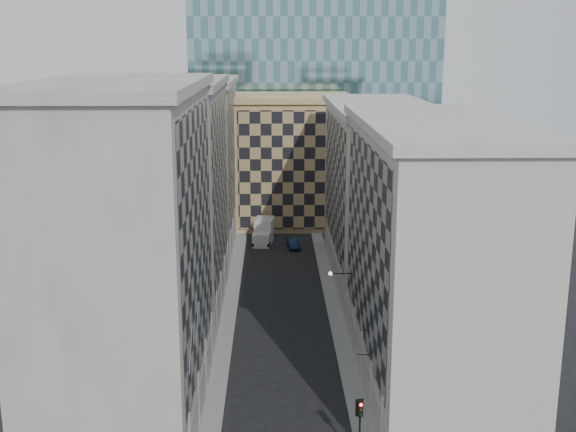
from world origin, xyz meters
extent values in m
cube|color=gray|center=(-5.25, 30.00, 0.07)|extent=(1.50, 100.00, 0.15)
cube|color=gray|center=(5.25, 30.00, 0.07)|extent=(1.50, 100.00, 0.15)
cube|color=gray|center=(-11.00, 11.00, 11.50)|extent=(10.00, 22.00, 23.00)
cube|color=gray|center=(-6.12, 11.00, 13.00)|extent=(0.25, 19.36, 18.00)
cube|color=gray|center=(-6.20, 11.00, 1.60)|extent=(0.45, 21.12, 3.20)
cube|color=gray|center=(-11.00, 11.00, 23.35)|extent=(10.80, 22.80, 0.70)
cylinder|color=gray|center=(-6.35, 8.25, 2.20)|extent=(0.90, 0.90, 4.40)
cylinder|color=gray|center=(-6.35, 13.75, 2.20)|extent=(0.90, 0.90, 4.40)
cylinder|color=gray|center=(-6.35, 19.25, 2.20)|extent=(0.90, 0.90, 4.40)
cube|color=gray|center=(-11.00, 33.00, 11.00)|extent=(10.00, 22.00, 22.00)
cube|color=gray|center=(-6.12, 33.00, 12.50)|extent=(0.25, 19.36, 17.00)
cube|color=gray|center=(-6.20, 33.00, 1.60)|extent=(0.45, 21.12, 3.20)
cube|color=gray|center=(-11.00, 33.00, 22.35)|extent=(10.80, 22.80, 0.70)
cylinder|color=gray|center=(-6.35, 24.75, 2.20)|extent=(0.90, 0.90, 4.40)
cylinder|color=gray|center=(-6.35, 30.25, 2.20)|extent=(0.90, 0.90, 4.40)
cylinder|color=gray|center=(-6.35, 35.75, 2.20)|extent=(0.90, 0.90, 4.40)
cylinder|color=gray|center=(-6.35, 41.25, 2.20)|extent=(0.90, 0.90, 4.40)
cube|color=gray|center=(-11.00, 55.00, 10.50)|extent=(10.00, 22.00, 21.00)
cube|color=gray|center=(-6.12, 55.00, 12.00)|extent=(0.25, 19.36, 16.00)
cube|color=gray|center=(-6.20, 55.00, 1.60)|extent=(0.45, 21.12, 3.20)
cube|color=gray|center=(-11.00, 55.00, 21.35)|extent=(10.80, 22.80, 0.70)
cylinder|color=gray|center=(-6.35, 46.75, 2.20)|extent=(0.90, 0.90, 4.40)
cylinder|color=gray|center=(-6.35, 52.25, 2.20)|extent=(0.90, 0.90, 4.40)
cylinder|color=gray|center=(-6.35, 57.75, 2.20)|extent=(0.90, 0.90, 4.40)
cylinder|color=gray|center=(-6.35, 63.25, 2.20)|extent=(0.90, 0.90, 4.40)
cube|color=#B0ACA1|center=(11.00, 15.00, 10.00)|extent=(10.00, 26.00, 20.00)
cube|color=gray|center=(6.12, 15.00, 11.50)|extent=(0.25, 22.88, 15.00)
cube|color=#B0ACA1|center=(6.20, 15.00, 1.60)|extent=(0.45, 24.96, 3.20)
cube|color=#B0ACA1|center=(11.00, 15.00, 20.35)|extent=(10.80, 26.80, 0.70)
cylinder|color=#B0ACA1|center=(6.35, 4.60, 2.20)|extent=(0.90, 0.90, 4.40)
cylinder|color=#B0ACA1|center=(6.35, 9.80, 2.20)|extent=(0.90, 0.90, 4.40)
cylinder|color=#B0ACA1|center=(6.35, 15.00, 2.20)|extent=(0.90, 0.90, 4.40)
cylinder|color=#B0ACA1|center=(6.35, 20.20, 2.20)|extent=(0.90, 0.90, 4.40)
cylinder|color=#B0ACA1|center=(6.35, 25.40, 2.20)|extent=(0.90, 0.90, 4.40)
cube|color=#B0ACA1|center=(11.00, 42.00, 9.50)|extent=(10.00, 28.00, 19.00)
cube|color=gray|center=(6.12, 42.00, 11.00)|extent=(0.25, 24.64, 14.00)
cube|color=#B0ACA1|center=(6.20, 42.00, 1.60)|extent=(0.45, 26.88, 3.20)
cube|color=#B0ACA1|center=(11.00, 42.00, 19.35)|extent=(10.80, 28.80, 0.70)
cube|color=tan|center=(2.00, 68.00, 9.00)|extent=(16.00, 14.00, 18.00)
cube|color=tan|center=(2.00, 60.90, 9.00)|extent=(15.20, 0.25, 16.50)
cube|color=tan|center=(2.00, 68.00, 18.40)|extent=(16.80, 14.80, 0.80)
cube|color=#2D2823|center=(0.00, 82.00, 14.00)|extent=(6.00, 6.00, 28.00)
cube|color=#2D2823|center=(0.00, 82.00, 28.70)|extent=(7.00, 7.00, 1.40)
cylinder|color=gray|center=(-5.90, 4.00, 8.00)|extent=(0.10, 2.33, 2.33)
cylinder|color=gray|center=(-5.90, 8.00, 8.00)|extent=(0.10, 2.33, 2.33)
cylinder|color=black|center=(5.10, 24.00, 6.20)|extent=(1.80, 0.08, 0.08)
sphere|color=#FFE5B2|center=(4.20, 24.00, 6.20)|extent=(0.36, 0.36, 0.36)
cube|color=black|center=(4.55, 4.37, 3.70)|extent=(0.37, 0.32, 1.04)
cube|color=black|center=(4.52, 4.53, 3.70)|extent=(0.52, 0.13, 1.18)
sphere|color=#FF0C07|center=(4.58, 4.22, 4.06)|extent=(0.19, 0.19, 0.19)
sphere|color=#331E05|center=(4.58, 4.22, 3.70)|extent=(0.19, 0.19, 0.19)
sphere|color=black|center=(4.58, 4.22, 3.35)|extent=(0.19, 0.19, 0.19)
cube|color=silver|center=(-2.33, 54.70, 0.91)|extent=(2.49, 2.67, 1.81)
cube|color=silver|center=(-2.02, 57.30, 1.56)|extent=(2.73, 3.88, 3.13)
cylinder|color=black|center=(-3.43, 54.02, 0.45)|extent=(0.41, 0.94, 0.91)
cylinder|color=black|center=(-1.43, 53.78, 0.45)|extent=(0.41, 0.94, 0.91)
cylinder|color=black|center=(-2.88, 58.62, 0.45)|extent=(0.41, 0.94, 0.91)
cylinder|color=black|center=(-0.87, 58.38, 0.45)|extent=(0.41, 0.94, 0.91)
imported|color=#101F3B|center=(1.79, 53.88, 0.64)|extent=(1.75, 3.99, 1.28)
cylinder|color=black|center=(5.60, 11.33, 4.20)|extent=(0.80, 0.18, 0.06)
cube|color=tan|center=(4.90, 11.33, 3.80)|extent=(0.17, 0.70, 0.70)
camera|label=1|loc=(-0.88, -36.65, 26.04)|focal=45.00mm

